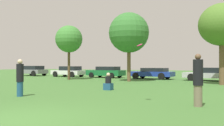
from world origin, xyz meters
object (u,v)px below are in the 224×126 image
tree_2 (222,25)px  parked_car_blue (152,73)px  tree_0 (69,39)px  parked_car_white (69,71)px  parked_car_green (106,72)px  bystander_sitting (108,83)px  person_catcher (198,80)px  parked_car_grey (33,70)px  parked_car_silver (210,74)px  frisbee (140,45)px  tree_1 (129,33)px  person_thrower (20,78)px

tree_2 → parked_car_blue: 9.46m
tree_0 → parked_car_white: 6.74m
tree_2 → parked_car_white: 18.56m
parked_car_green → parked_car_blue: (5.53, -0.03, -0.03)m
parked_car_blue → bystander_sitting: bearing=99.6°
person_catcher → tree_0: size_ratio=0.35×
person_catcher → parked_car_grey: size_ratio=0.48×
tree_2 → parked_car_silver: 6.12m
parked_car_grey → parked_car_blue: bearing=-177.2°
person_catcher → tree_2: bearing=-95.6°
frisbee → tree_1: 13.01m
parked_car_grey → person_catcher: bearing=148.7°
person_catcher → parked_car_silver: 15.72m
bystander_sitting → parked_car_green: bearing=120.8°
person_thrower → bystander_sitting: bearing=58.5°
person_catcher → bystander_sitting: bearing=-39.6°
person_catcher → frisbee: size_ratio=7.70×
tree_2 → parked_car_white: bearing=166.2°
frisbee → tree_0: bearing=138.0°
tree_0 → parked_car_green: 6.24m
tree_0 → tree_1: tree_1 is taller
tree_2 → parked_car_grey: 24.42m
bystander_sitting → tree_1: 8.78m
tree_2 → parked_car_silver: size_ratio=1.33×
frisbee → parked_car_silver: bearing=89.0°
person_catcher → frisbee: bearing=-1.3°
person_catcher → parked_car_silver: bearing=-90.5°
tree_0 → bystander_sitting: bearing=-39.6°
person_catcher → tree_2: tree_2 is taller
person_catcher → parked_car_white: person_catcher is taller
person_thrower → parked_car_white: size_ratio=0.42×
tree_2 → frisbee: bearing=-99.3°
parked_car_grey → frisbee: bearing=145.8°
tree_1 → parked_car_white: (-9.97, 4.13, -3.62)m
person_catcher → bystander_sitting: (-5.78, 3.66, -0.55)m
bystander_sitting → tree_1: size_ratio=0.17×
bystander_sitting → parked_car_green: size_ratio=0.23×
tree_2 → parked_car_white: (-17.66, 4.34, -3.70)m
frisbee → parked_car_silver: size_ratio=0.05×
parked_car_blue → parked_car_silver: 5.68m
tree_1 → parked_car_green: 7.77m
tree_2 → person_catcher: bearing=-88.3°
frisbee → tree_0: (-12.18, 10.97, 1.73)m
person_thrower → parked_car_green: size_ratio=0.40×
person_catcher → parked_car_silver: person_catcher is taller
tree_1 → tree_2: tree_1 is taller
bystander_sitting → parked_car_white: size_ratio=0.24×
parked_car_white → tree_0: bearing=129.9°
parked_car_blue → tree_2: bearing=147.5°
tree_2 → tree_1: bearing=178.4°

